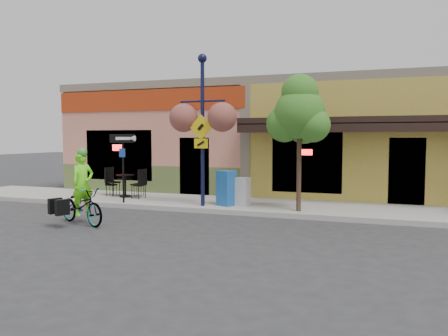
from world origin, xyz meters
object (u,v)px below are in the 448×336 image
object	(u,v)px
lamp_post	(203,130)
newspaper_box_grey	(243,192)
street_tree	(299,142)
newspaper_box_blue	(226,188)
one_way_sign	(123,168)
bicycle	(82,206)
building	(294,139)
cyclist_rider	(83,193)

from	to	relation	value
lamp_post	newspaper_box_grey	bearing A→B (deg)	23.12
street_tree	lamp_post	bearing A→B (deg)	179.98
newspaper_box_blue	street_tree	bearing A→B (deg)	17.50
one_way_sign	newspaper_box_grey	xyz separation A→B (m)	(3.91, 0.68, -0.69)
bicycle	newspaper_box_grey	distance (m)	4.91
building	cyclist_rider	distance (m)	10.44
building	street_tree	bearing A→B (deg)	-78.30
building	street_tree	xyz separation A→B (m)	(1.35, -6.51, -0.09)
building	one_way_sign	distance (m)	8.12
bicycle	one_way_sign	world-z (taller)	one_way_sign
cyclist_rider	bicycle	bearing A→B (deg)	111.72
newspaper_box_blue	street_tree	distance (m)	2.78
bicycle	street_tree	world-z (taller)	street_tree
lamp_post	one_way_sign	distance (m)	3.02
cyclist_rider	newspaper_box_blue	size ratio (longest dim) A/B	1.52
one_way_sign	bicycle	bearing A→B (deg)	-86.76
lamp_post	bicycle	bearing A→B (deg)	-123.77
lamp_post	street_tree	bearing A→B (deg)	1.78
cyclist_rider	one_way_sign	xyz separation A→B (m)	(-0.58, 2.87, 0.44)
one_way_sign	newspaper_box_blue	xyz separation A→B (m)	(3.43, 0.53, -0.58)
newspaper_box_blue	street_tree	world-z (taller)	street_tree
bicycle	newspaper_box_grey	xyz separation A→B (m)	(3.38, 3.55, 0.10)
street_tree	newspaper_box_blue	bearing A→B (deg)	172.61
street_tree	bicycle	bearing A→B (deg)	-149.45
building	newspaper_box_blue	xyz separation A→B (m)	(-0.99, -6.21, -1.55)
cyclist_rider	one_way_sign	world-z (taller)	one_way_sign
newspaper_box_grey	street_tree	distance (m)	2.47
cyclist_rider	lamp_post	size ratio (longest dim) A/B	0.35
newspaper_box_grey	street_tree	size ratio (longest dim) A/B	0.22
cyclist_rider	newspaper_box_blue	distance (m)	4.43
building	lamp_post	distance (m)	6.73
bicycle	lamp_post	distance (m)	4.31
cyclist_rider	newspaper_box_blue	xyz separation A→B (m)	(2.85, 3.40, -0.14)
lamp_post	newspaper_box_grey	size ratio (longest dim) A/B	5.34
street_tree	cyclist_rider	bearing A→B (deg)	-149.20
bicycle	lamp_post	size ratio (longest dim) A/B	0.40
lamp_post	cyclist_rider	bearing A→B (deg)	-123.16
one_way_sign	newspaper_box_grey	world-z (taller)	one_way_sign
bicycle	one_way_sign	distance (m)	3.02
cyclist_rider	street_tree	distance (m)	6.18
bicycle	cyclist_rider	size ratio (longest dim) A/B	1.13
newspaper_box_grey	one_way_sign	bearing A→B (deg)	-158.98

